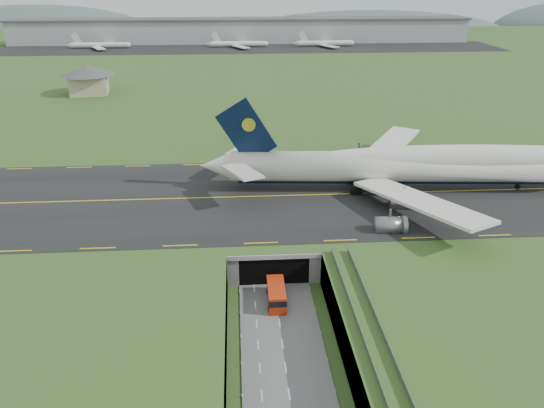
{
  "coord_description": "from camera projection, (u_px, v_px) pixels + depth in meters",
  "views": [
    {
      "loc": [
        -5.79,
        -69.74,
        49.48
      ],
      "look_at": [
        0.45,
        20.0,
        10.01
      ],
      "focal_mm": 35.0,
      "sensor_mm": 36.0,
      "label": 1
    }
  ],
  "objects": [
    {
      "name": "shuttle_tram",
      "position": [
        276.0,
        294.0,
        85.58
      ],
      "size": [
        2.99,
        7.6,
        3.09
      ],
      "rotation": [
        0.0,
        0.0,
        -0.01
      ],
      "color": "#B62B0C",
      "rests_on": "ground"
    },
    {
      "name": "jumbo_jet",
      "position": [
        425.0,
        165.0,
        113.25
      ],
      "size": [
        98.14,
        62.32,
        20.68
      ],
      "rotation": [
        0.0,
        0.0,
        -0.08
      ],
      "color": "white",
      "rests_on": "ground"
    },
    {
      "name": "ground",
      "position": [
        278.0,
        312.0,
        83.96
      ],
      "size": [
        900.0,
        900.0,
        0.0
      ],
      "primitive_type": "plane",
      "color": "#3F5C25",
      "rests_on": "ground"
    },
    {
      "name": "guideway",
      "position": [
        380.0,
        364.0,
        65.06
      ],
      "size": [
        3.0,
        53.0,
        7.05
      ],
      "color": "#A8A8A3",
      "rests_on": "ground"
    },
    {
      "name": "distant_hills",
      "position": [
        311.0,
        36.0,
        482.47
      ],
      "size": [
        700.0,
        91.0,
        60.0
      ],
      "color": "#50605E",
      "rests_on": "ground"
    },
    {
      "name": "service_building",
      "position": [
        88.0,
        77.0,
        203.45
      ],
      "size": [
        22.38,
        22.38,
        10.85
      ],
      "rotation": [
        0.0,
        0.0,
        0.13
      ],
      "color": "tan",
      "rests_on": "ground"
    },
    {
      "name": "trench_road",
      "position": [
        282.0,
        342.0,
        77.07
      ],
      "size": [
        12.0,
        75.0,
        0.2
      ],
      "primitive_type": "cube",
      "color": "slate",
      "rests_on": "ground"
    },
    {
      "name": "airfield_deck",
      "position": [
        278.0,
        296.0,
        82.75
      ],
      "size": [
        800.0,
        800.0,
        6.0
      ],
      "primitive_type": "cube",
      "color": "gray",
      "rests_on": "ground"
    },
    {
      "name": "cargo_terminal",
      "position": [
        242.0,
        30.0,
        351.86
      ],
      "size": [
        320.0,
        67.0,
        15.6
      ],
      "color": "#B2B2B2",
      "rests_on": "ground"
    },
    {
      "name": "taxiway",
      "position": [
        266.0,
        196.0,
        111.66
      ],
      "size": [
        800.0,
        44.0,
        0.18
      ],
      "primitive_type": "cube",
      "color": "black",
      "rests_on": "airfield_deck"
    },
    {
      "name": "tunnel_portal",
      "position": [
        271.0,
        244.0,
        97.89
      ],
      "size": [
        17.0,
        22.3,
        6.0
      ],
      "color": "gray",
      "rests_on": "ground"
    }
  ]
}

